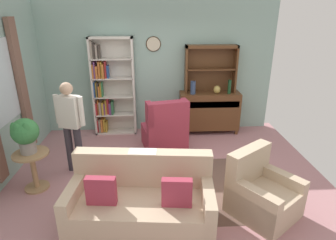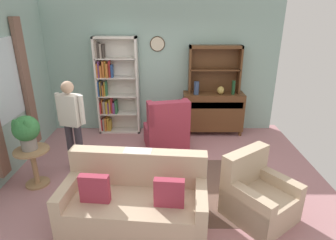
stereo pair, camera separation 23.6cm
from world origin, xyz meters
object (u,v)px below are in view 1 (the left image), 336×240
vase_round (217,90)px  coffee_table (154,161)px  sideboard_hutch (211,62)px  person_reading (71,122)px  plant_stand (33,167)px  wingback_chair (165,131)px  couch_floral (141,202)px  bottle_wine (229,87)px  armchair_floral (262,194)px  sideboard (209,110)px  vase_tall (193,88)px  bookshelf (110,89)px  potted_plant_large (25,133)px  book_stack (145,157)px

vase_round → coffee_table: 2.39m
sideboard_hutch → person_reading: sideboard_hutch is taller
plant_stand → wingback_chair: bearing=30.8°
person_reading → plant_stand: bearing=-134.4°
couch_floral → vase_round: bearing=61.4°
bottle_wine → armchair_floral: size_ratio=0.28×
sideboard → vase_tall: bearing=-168.4°
bookshelf → wingback_chair: (1.15, -0.90, -0.64)m
potted_plant_large → book_stack: bearing=1.6°
sideboard → vase_round: 0.52m
book_stack → sideboard: bearing=55.3°
potted_plant_large → wingback_chair: bearing=30.4°
bottle_wine → potted_plant_large: size_ratio=0.55×
person_reading → book_stack: (1.21, -0.45, -0.44)m
book_stack → vase_round: bearing=51.9°
sideboard_hutch → vase_round: bearing=-53.5°
plant_stand → sideboard: bearing=33.6°
sideboard → bottle_wine: 0.69m
vase_tall → plant_stand: size_ratio=0.45×
bottle_wine → couch_floral: bearing=-122.7°
bookshelf → plant_stand: bookshelf is taller
armchair_floral → bookshelf: bearing=129.7°
person_reading → sideboard_hutch: bearing=32.5°
vase_tall → sideboard: bearing=11.6°
vase_round → plant_stand: 3.82m
sideboard → armchair_floral: size_ratio=1.21×
sideboard → book_stack: sideboard is taller
bottle_wine → book_stack: 2.66m
couch_floral → coffee_table: bearing=80.8°
sideboard_hutch → person_reading: bearing=-147.5°
bookshelf → sideboard: 2.23m
armchair_floral → potted_plant_large: size_ratio=2.00×
vase_tall → bottle_wine: bottle_wine is taller
sideboard_hutch → vase_tall: size_ratio=3.97×
person_reading → book_stack: person_reading is taller
bottle_wine → sideboard_hutch: bearing=153.0°
vase_tall → person_reading: (-2.20, -1.46, -0.15)m
bottle_wine → potted_plant_large: bearing=-150.8°
sideboard → coffee_table: sideboard is taller
vase_tall → couch_floral: (-1.02, -2.82, -0.75)m
sideboard_hutch → armchair_floral: sideboard_hutch is taller
bookshelf → potted_plant_large: size_ratio=3.91×
sideboard_hutch → plant_stand: size_ratio=1.78×
wingback_chair → coffee_table: bearing=-102.0°
coffee_table → book_stack: book_stack is taller
coffee_table → sideboard: bearing=56.8°
person_reading → coffee_table: (1.34, -0.37, -0.55)m
book_stack → vase_tall: bearing=62.7°
vase_tall → armchair_floral: size_ratio=0.26×
bottle_wine → sideboard: bearing=167.1°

